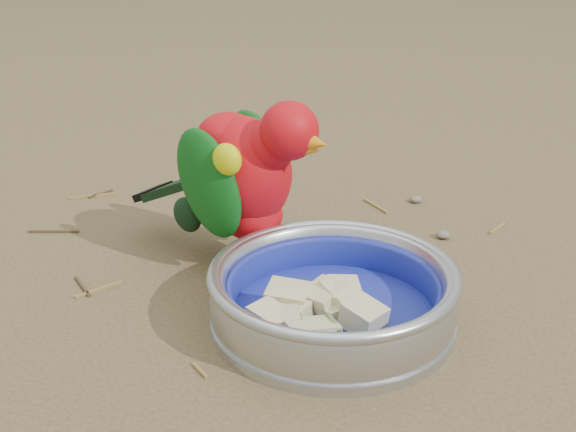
# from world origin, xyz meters

# --- Properties ---
(ground) EXTENTS (60.00, 60.00, 0.00)m
(ground) POSITION_xyz_m (0.00, 0.00, 0.00)
(ground) COLOR brown
(food_bowl) EXTENTS (0.24, 0.24, 0.02)m
(food_bowl) POSITION_xyz_m (0.05, -0.02, 0.01)
(food_bowl) COLOR #B2B2BA
(food_bowl) RESTS_ON ground
(bowl_wall) EXTENTS (0.24, 0.24, 0.04)m
(bowl_wall) POSITION_xyz_m (0.05, -0.02, 0.04)
(bowl_wall) COLOR #B2B2BA
(bowl_wall) RESTS_ON food_bowl
(fruit_wedges) EXTENTS (0.14, 0.14, 0.03)m
(fruit_wedges) POSITION_xyz_m (0.05, -0.02, 0.03)
(fruit_wedges) COLOR beige
(fruit_wedges) RESTS_ON food_bowl
(lory_parrot) EXTENTS (0.26, 0.22, 0.19)m
(lory_parrot) POSITION_xyz_m (-0.05, 0.11, 0.10)
(lory_parrot) COLOR red
(lory_parrot) RESTS_ON ground
(ground_debris) EXTENTS (0.90, 0.80, 0.01)m
(ground_debris) POSITION_xyz_m (-0.05, 0.02, 0.00)
(ground_debris) COLOR olive
(ground_debris) RESTS_ON ground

